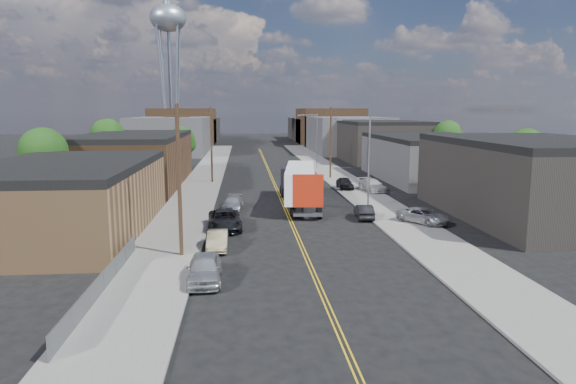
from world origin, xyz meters
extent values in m
plane|color=black|center=(0.00, 60.00, 0.00)|extent=(260.00, 260.00, 0.00)
cube|color=gold|center=(0.00, 45.00, 0.01)|extent=(0.32, 120.00, 0.01)
cube|color=slate|center=(-9.50, 45.00, 0.07)|extent=(5.00, 140.00, 0.15)
cube|color=slate|center=(9.50, 45.00, 0.07)|extent=(5.00, 140.00, 0.15)
cube|color=olive|center=(-18.00, 18.00, 2.50)|extent=(12.00, 22.00, 5.00)
cube|color=black|center=(-18.00, 18.00, 5.30)|extent=(12.00, 22.00, 0.60)
cube|color=#4E341F|center=(-18.00, 44.00, 3.00)|extent=(12.00, 26.00, 6.00)
cube|color=black|center=(-18.00, 44.00, 6.30)|extent=(12.00, 26.00, 0.60)
cube|color=black|center=(22.00, 20.00, 3.25)|extent=(14.00, 22.00, 6.50)
cube|color=black|center=(22.00, 20.00, 6.80)|extent=(14.00, 22.00, 0.60)
cube|color=navy|center=(15.20, 20.00, 3.60)|extent=(0.30, 20.00, 0.80)
cube|color=#363639|center=(22.00, 46.00, 2.75)|extent=(14.00, 24.00, 5.50)
cube|color=black|center=(22.00, 46.00, 5.80)|extent=(14.00, 24.00, 0.60)
cube|color=black|center=(22.00, 72.00, 3.50)|extent=(14.00, 22.00, 7.00)
cube|color=black|center=(22.00, 72.00, 7.30)|extent=(14.00, 22.00, 0.60)
cube|color=#363639|center=(-20.00, 95.00, 4.00)|extent=(16.00, 30.00, 8.00)
cube|color=#363639|center=(20.00, 95.00, 4.00)|extent=(16.00, 30.00, 8.00)
cube|color=#4E341F|center=(-20.00, 120.00, 5.00)|extent=(16.00, 26.00, 10.00)
cube|color=#4E341F|center=(20.00, 120.00, 5.00)|extent=(16.00, 26.00, 10.00)
cube|color=black|center=(-20.00, 140.00, 3.50)|extent=(16.00, 40.00, 7.00)
cube|color=black|center=(20.00, 140.00, 3.50)|extent=(16.00, 40.00, 7.00)
cylinder|color=gray|center=(-22.00, 110.00, 15.00)|extent=(0.80, 0.80, 30.00)
cylinder|color=gray|center=(-23.76, 108.24, 15.00)|extent=(1.94, 1.94, 29.98)
cylinder|color=gray|center=(-20.24, 108.24, 15.00)|extent=(1.94, 1.94, 29.98)
cylinder|color=gray|center=(-23.76, 111.76, 15.00)|extent=(1.94, 1.94, 29.98)
cylinder|color=gray|center=(-20.24, 111.76, 15.00)|extent=(1.94, 1.94, 29.98)
ellipsoid|color=#9EA8B2|center=(-22.00, 110.00, 32.00)|extent=(9.00, 9.00, 6.75)
cylinder|color=#9EA8B2|center=(-22.00, 110.00, 35.60)|extent=(1.60, 1.60, 1.20)
cylinder|color=gray|center=(8.00, 25.00, 4.50)|extent=(0.18, 0.18, 9.00)
cylinder|color=gray|center=(6.50, 25.00, 8.80)|extent=(3.00, 0.12, 0.12)
cube|color=gray|center=(5.00, 25.00, 8.70)|extent=(0.60, 0.25, 0.18)
cylinder|color=gray|center=(8.00, 60.00, 4.50)|extent=(0.18, 0.18, 9.00)
cylinder|color=gray|center=(6.50, 60.00, 8.80)|extent=(3.00, 0.12, 0.12)
cube|color=gray|center=(5.00, 60.00, 8.70)|extent=(0.60, 0.25, 0.18)
cylinder|color=black|center=(-8.20, 10.00, 5.00)|extent=(0.26, 0.26, 10.00)
cube|color=black|center=(-8.20, 10.00, 9.20)|extent=(1.60, 0.12, 0.12)
cylinder|color=black|center=(-8.20, 45.00, 5.00)|extent=(0.26, 0.26, 10.00)
cube|color=black|center=(-8.20, 45.00, 9.20)|extent=(1.60, 0.12, 0.12)
cylinder|color=black|center=(8.20, 48.00, 5.00)|extent=(0.26, 0.26, 10.00)
cube|color=black|center=(8.20, 48.00, 9.20)|extent=(1.60, 0.12, 0.12)
cube|color=slate|center=(-11.50, 3.50, 0.60)|extent=(0.02, 16.00, 1.20)
cube|color=slate|center=(-11.50, 3.50, 1.20)|extent=(0.05, 16.00, 0.05)
cylinder|color=black|center=(-24.00, 30.00, 2.12)|extent=(0.36, 0.36, 4.25)
sphere|color=#133A0F|center=(-24.00, 30.00, 5.53)|extent=(4.76, 4.76, 4.76)
sphere|color=#133A0F|center=(-23.40, 30.30, 4.68)|extent=(3.74, 3.74, 3.74)
sphere|color=#133A0F|center=(-24.50, 29.60, 4.93)|extent=(3.40, 3.40, 3.40)
cylinder|color=black|center=(-24.00, 55.00, 2.25)|extent=(0.36, 0.36, 4.50)
sphere|color=#133A0F|center=(-24.00, 55.00, 5.85)|extent=(5.04, 5.04, 5.04)
sphere|color=#133A0F|center=(-23.40, 55.30, 4.95)|extent=(3.96, 3.96, 3.96)
sphere|color=#133A0F|center=(-24.50, 54.60, 5.22)|extent=(3.60, 3.60, 3.60)
cylinder|color=black|center=(-14.00, 62.00, 1.88)|extent=(0.36, 0.36, 3.75)
sphere|color=#133A0F|center=(-14.00, 62.00, 4.88)|extent=(4.20, 4.20, 4.20)
sphere|color=#133A0F|center=(-13.40, 62.30, 4.12)|extent=(3.30, 3.30, 3.30)
sphere|color=#133A0F|center=(-14.50, 61.60, 4.35)|extent=(3.00, 3.00, 3.00)
cylinder|color=black|center=(30.00, 36.00, 2.00)|extent=(0.36, 0.36, 4.00)
sphere|color=#133A0F|center=(30.00, 36.00, 5.20)|extent=(4.48, 4.48, 4.48)
sphere|color=#133A0F|center=(30.60, 36.30, 4.40)|extent=(3.52, 3.52, 3.52)
sphere|color=#133A0F|center=(29.50, 35.60, 4.64)|extent=(3.20, 3.20, 3.20)
cylinder|color=black|center=(30.00, 60.00, 2.12)|extent=(0.36, 0.36, 4.25)
sphere|color=#133A0F|center=(30.00, 60.00, 5.53)|extent=(4.76, 4.76, 4.76)
sphere|color=#133A0F|center=(30.60, 60.30, 4.68)|extent=(3.74, 3.74, 3.74)
sphere|color=#133A0F|center=(29.50, 59.60, 4.93)|extent=(3.40, 3.40, 3.40)
cube|color=silver|center=(1.50, 26.45, 2.66)|extent=(4.13, 12.52, 2.87)
cube|color=#A5200C|center=(1.50, 20.30, 2.66)|extent=(2.68, 0.44, 2.89)
cube|color=gray|center=(1.50, 20.30, 0.56)|extent=(2.58, 0.90, 0.25)
cube|color=black|center=(1.50, 34.03, 1.59)|extent=(2.94, 3.56, 3.17)
cylinder|color=black|center=(1.50, 21.70, 0.51)|extent=(2.77, 1.34, 1.02)
cylinder|color=black|center=(1.50, 34.03, 0.51)|extent=(2.66, 1.33, 1.02)
imported|color=#B0B4B6|center=(-6.31, 4.79, 0.79)|extent=(2.01, 4.71, 1.59)
imported|color=#857B57|center=(-5.92, 11.68, 0.66)|extent=(1.42, 3.99, 1.31)
imported|color=black|center=(-5.62, 17.71, 0.78)|extent=(2.96, 5.76, 1.56)
imported|color=#A4A5A9|center=(-5.13, 26.00, 0.64)|extent=(2.23, 4.55, 1.27)
imported|color=black|center=(6.60, 20.80, 0.64)|extent=(1.65, 3.99, 1.28)
imported|color=#ACAFB2|center=(11.00, 17.98, 0.79)|extent=(4.31, 5.00, 1.28)
imported|color=#B1B1B1|center=(11.00, 35.28, 0.86)|extent=(2.82, 5.14, 1.41)
imported|color=black|center=(8.20, 37.53, 0.83)|extent=(1.72, 4.05, 1.36)
camera|label=1|loc=(-4.07, -23.24, 9.59)|focal=32.00mm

